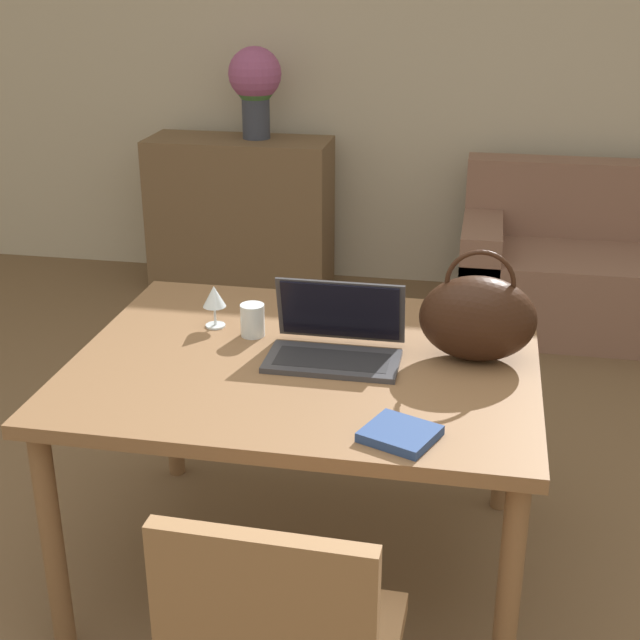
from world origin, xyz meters
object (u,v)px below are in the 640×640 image
at_px(handbag, 478,318).
at_px(flower_vase, 255,83).
at_px(drinking_glass, 253,320).
at_px(laptop, 336,337).
at_px(wine_glass, 214,298).

relative_size(handbag, flower_vase, 0.67).
relative_size(drinking_glass, handbag, 0.30).
bearing_deg(drinking_glass, laptop, -19.11).
height_order(drinking_glass, handbag, handbag).
relative_size(drinking_glass, wine_glass, 0.74).
xyz_separation_m(laptop, drinking_glass, (-0.27, 0.09, -0.01)).
bearing_deg(laptop, handbag, 6.92).
distance_m(wine_glass, flower_vase, 2.39).
height_order(handbag, flower_vase, flower_vase).
xyz_separation_m(drinking_glass, handbag, (0.67, -0.05, 0.08)).
bearing_deg(handbag, flower_vase, 117.68).
height_order(laptop, flower_vase, flower_vase).
relative_size(drinking_glass, flower_vase, 0.20).
relative_size(laptop, drinking_glass, 3.79).
distance_m(laptop, drinking_glass, 0.29).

